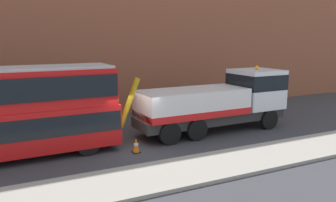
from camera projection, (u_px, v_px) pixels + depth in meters
ground_plane at (131, 146)px, 16.97m from camera, size 120.00×120.00×0.00m
near_kerb at (168, 175)px, 13.25m from camera, size 60.00×2.80×0.15m
recovery_tow_truck at (219, 101)px, 19.60m from camera, size 10.17×2.86×3.67m
traffic_cone_near_bus at (136, 146)px, 15.95m from camera, size 0.36×0.36×0.72m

